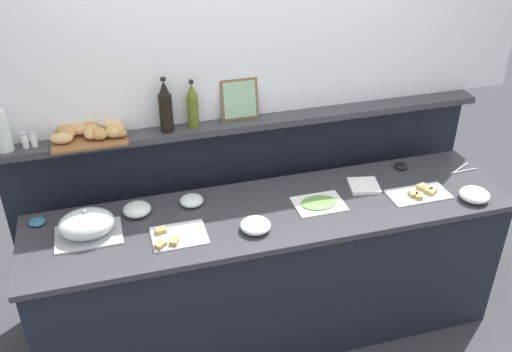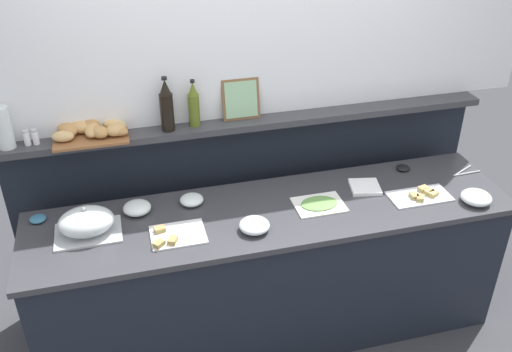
{
  "view_description": "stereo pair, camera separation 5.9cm",
  "coord_description": "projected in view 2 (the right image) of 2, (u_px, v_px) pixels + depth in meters",
  "views": [
    {
      "loc": [
        -0.81,
        -2.48,
        2.7
      ],
      "look_at": [
        -0.07,
        0.1,
        1.08
      ],
      "focal_mm": 40.0,
      "sensor_mm": 36.0,
      "label": 1
    },
    {
      "loc": [
        -0.75,
        -2.49,
        2.7
      ],
      "look_at": [
        -0.07,
        0.1,
        1.08
      ],
      "focal_mm": 40.0,
      "sensor_mm": 36.0,
      "label": 2
    }
  ],
  "objects": [
    {
      "name": "serving_cloche",
      "position": [
        86.0,
        223.0,
        2.93
      ],
      "size": [
        0.34,
        0.24,
        0.17
      ],
      "color": "#B7BABF",
      "rests_on": "buffet_counter"
    },
    {
      "name": "glass_bowl_large",
      "position": [
        476.0,
        198.0,
        3.21
      ],
      "size": [
        0.17,
        0.17,
        0.07
      ],
      "color": "silver",
      "rests_on": "buffet_counter"
    },
    {
      "name": "salt_shaker",
      "position": [
        27.0,
        138.0,
        3.04
      ],
      "size": [
        0.03,
        0.03,
        0.09
      ],
      "color": "white",
      "rests_on": "back_ledge_unit"
    },
    {
      "name": "olive_oil_bottle",
      "position": [
        194.0,
        105.0,
        3.2
      ],
      "size": [
        0.06,
        0.06,
        0.28
      ],
      "color": "#56661E",
      "rests_on": "back_ledge_unit"
    },
    {
      "name": "bread_basket",
      "position": [
        92.0,
        130.0,
        3.12
      ],
      "size": [
        0.43,
        0.28,
        0.08
      ],
      "color": "brown",
      "rests_on": "back_ledge_unit"
    },
    {
      "name": "wine_bottle_dark",
      "position": [
        167.0,
        107.0,
        3.14
      ],
      "size": [
        0.08,
        0.08,
        0.32
      ],
      "color": "black",
      "rests_on": "back_ledge_unit"
    },
    {
      "name": "serving_tongs",
      "position": [
        464.0,
        172.0,
        3.5
      ],
      "size": [
        0.19,
        0.09,
        0.01
      ],
      "color": "#B7BABF",
      "rests_on": "buffet_counter"
    },
    {
      "name": "sandwich_platter_rear",
      "position": [
        175.0,
        235.0,
        2.95
      ],
      "size": [
        0.28,
        0.22,
        0.04
      ],
      "color": "silver",
      "rests_on": "buffet_counter"
    },
    {
      "name": "cold_cuts_platter",
      "position": [
        319.0,
        204.0,
        3.19
      ],
      "size": [
        0.28,
        0.21,
        0.02
      ],
      "color": "white",
      "rests_on": "buffet_counter"
    },
    {
      "name": "glass_bowl_small",
      "position": [
        254.0,
        226.0,
        2.98
      ],
      "size": [
        0.16,
        0.16,
        0.07
      ],
      "color": "silver",
      "rests_on": "buffet_counter"
    },
    {
      "name": "condiment_bowl_dark",
      "position": [
        403.0,
        168.0,
        3.53
      ],
      "size": [
        0.08,
        0.08,
        0.03
      ],
      "primitive_type": "ellipsoid",
      "color": "black",
      "rests_on": "buffet_counter"
    },
    {
      "name": "condiment_bowl_red",
      "position": [
        38.0,
        219.0,
        3.06
      ],
      "size": [
        0.09,
        0.09,
        0.03
      ],
      "primitive_type": "ellipsoid",
      "color": "teal",
      "rests_on": "buffet_counter"
    },
    {
      "name": "buffet_counter",
      "position": [
        272.0,
        273.0,
        3.39
      ],
      "size": [
        2.72,
        0.67,
        0.9
      ],
      "color": "black",
      "rests_on": "ground_plane"
    },
    {
      "name": "back_ledge_unit",
      "position": [
        251.0,
        198.0,
        3.7
      ],
      "size": [
        2.9,
        0.22,
        1.26
      ],
      "color": "black",
      "rests_on": "ground_plane"
    },
    {
      "name": "glass_bowl_medium",
      "position": [
        192.0,
        200.0,
        3.2
      ],
      "size": [
        0.13,
        0.13,
        0.05
      ],
      "color": "silver",
      "rests_on": "buffet_counter"
    },
    {
      "name": "napkin_stack",
      "position": [
        365.0,
        187.0,
        3.34
      ],
      "size": [
        0.2,
        0.2,
        0.02
      ],
      "primitive_type": "cube",
      "rotation": [
        0.0,
        0.0,
        -0.2
      ],
      "color": "white",
      "rests_on": "buffet_counter"
    },
    {
      "name": "pepper_shaker",
      "position": [
        35.0,
        137.0,
        3.04
      ],
      "size": [
        0.03,
        0.03,
        0.09
      ],
      "color": "white",
      "rests_on": "back_ledge_unit"
    },
    {
      "name": "framed_picture",
      "position": [
        241.0,
        99.0,
        3.29
      ],
      "size": [
        0.22,
        0.06,
        0.24
      ],
      "color": "brown",
      "rests_on": "back_ledge_unit"
    },
    {
      "name": "ground_plane",
      "position": [
        248.0,
        268.0,
        4.12
      ],
      "size": [
        12.0,
        12.0,
        0.0
      ],
      "primitive_type": "plane",
      "color": "#38383D"
    },
    {
      "name": "sandwich_platter_side",
      "position": [
        421.0,
        195.0,
        3.27
      ],
      "size": [
        0.35,
        0.18,
        0.04
      ],
      "color": "silver",
      "rests_on": "buffet_counter"
    },
    {
      "name": "water_carafe",
      "position": [
        3.0,
        128.0,
        2.98
      ],
      "size": [
        0.09,
        0.09,
        0.23
      ],
      "primitive_type": "cylinder",
      "color": "silver",
      "rests_on": "back_ledge_unit"
    },
    {
      "name": "glass_bowl_extra",
      "position": [
        137.0,
        208.0,
        3.13
      ],
      "size": [
        0.15,
        0.15,
        0.06
      ],
      "color": "silver",
      "rests_on": "buffet_counter"
    }
  ]
}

